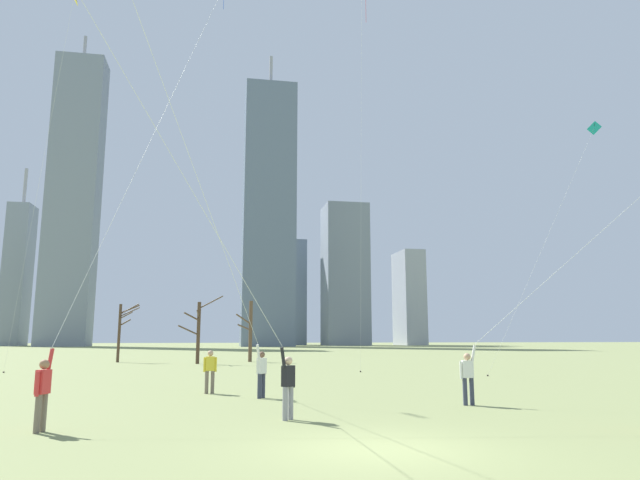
{
  "coord_description": "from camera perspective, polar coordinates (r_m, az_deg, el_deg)",
  "views": [
    {
      "loc": [
        -3.13,
        -11.09,
        2.14
      ],
      "look_at": [
        0.0,
        6.0,
        5.09
      ],
      "focal_mm": 32.07,
      "sensor_mm": 36.0,
      "label": 1
    }
  ],
  "objects": [
    {
      "name": "bystander_far_off_by_trees",
      "position": [
        22.81,
        -10.92,
        -12.56
      ],
      "size": [
        0.51,
        0.22,
        1.62
      ],
      "color": "#726656",
      "rests_on": "ground"
    },
    {
      "name": "distant_kite_low_near_trees_teal",
      "position": [
        36.59,
        24.58,
        7.34
      ],
      "size": [
        6.99,
        1.94,
        14.55
      ],
      "color": "teal",
      "rests_on": "ground"
    },
    {
      "name": "kite_flyer_midfield_center_pink",
      "position": [
        20.29,
        22.71,
        -4.41
      ],
      "size": [
        13.09,
        2.73,
        12.79
      ],
      "color": "#33384C",
      "rests_on": "ground"
    },
    {
      "name": "bare_tree_left_of_center",
      "position": [
        47.66,
        -12.07,
        -8.75
      ],
      "size": [
        3.51,
        1.84,
        5.5
      ],
      "color": "#4C3828",
      "rests_on": "ground"
    },
    {
      "name": "skyline_wide_slab",
      "position": [
        153.92,
        8.88,
        -5.74
      ],
      "size": [
        5.66,
        11.83,
        24.58
      ],
      "color": "#9EA3AD",
      "rests_on": "ground"
    },
    {
      "name": "ground_plane",
      "position": [
        11.72,
        5.64,
        -20.09
      ],
      "size": [
        400.0,
        400.0,
        0.0
      ],
      "primitive_type": "plane",
      "color": "#848E56"
    },
    {
      "name": "skyline_mid_tower_left",
      "position": [
        145.84,
        -23.36,
        3.93
      ],
      "size": [
        10.94,
        8.15,
        75.05
      ],
      "color": "gray",
      "rests_on": "ground"
    },
    {
      "name": "skyline_slender_spire",
      "position": [
        134.63,
        -5.13,
        2.78
      ],
      "size": [
        11.98,
        9.1,
        70.21
      ],
      "color": "slate",
      "rests_on": "ground"
    },
    {
      "name": "skyline_mid_tower_right",
      "position": [
        157.7,
        -27.96,
        -2.99
      ],
      "size": [
        5.15,
        7.58,
        43.88
      ],
      "color": "gray",
      "rests_on": "ground"
    },
    {
      "name": "distant_kite_high_overhead_red",
      "position": [
        39.75,
        4.18,
        21.51
      ],
      "size": [
        0.63,
        2.68,
        24.94
      ],
      "color": "red",
      "rests_on": "ground"
    },
    {
      "name": "bare_tree_center",
      "position": [
        52.34,
        -19.22,
        -8.33
      ],
      "size": [
        1.68,
        2.53,
        4.98
      ],
      "color": "#4C3828",
      "rests_on": "ground"
    },
    {
      "name": "skyline_squat_block",
      "position": [
        155.09,
        -3.25,
        -5.25
      ],
      "size": [
        9.09,
        9.22,
        27.91
      ],
      "color": "slate",
      "rests_on": "ground"
    },
    {
      "name": "kite_flyer_midfield_left_blue",
      "position": [
        15.97,
        -22.68,
        -5.81
      ],
      "size": [
        4.4,
        11.42,
        19.42
      ],
      "color": "#726656",
      "rests_on": "ground"
    },
    {
      "name": "skyline_tall_tower",
      "position": [
        147.48,
        2.51,
        -3.45
      ],
      "size": [
        10.88,
        10.73,
        36.0
      ],
      "color": "gray",
      "rests_on": "ground"
    },
    {
      "name": "distant_kite_drifting_right_yellow",
      "position": [
        37.22,
        -23.87,
        18.62
      ],
      "size": [
        4.31,
        7.27,
        21.58
      ],
      "color": "yellow",
      "rests_on": "ground"
    },
    {
      "name": "kite_flyer_far_back_orange",
      "position": [
        19.71,
        -7.26,
        -8.97
      ],
      "size": [
        5.13,
        8.9,
        12.29
      ],
      "color": "#33384C",
      "rests_on": "ground"
    },
    {
      "name": "kite_flyer_foreground_right_white",
      "position": [
        13.81,
        -12.0,
        1.55
      ],
      "size": [
        9.78,
        6.84,
        15.88
      ],
      "color": "gray",
      "rests_on": "ground"
    },
    {
      "name": "bare_tree_far_right_edge",
      "position": [
        50.81,
        -7.0,
        -8.87
      ],
      "size": [
        1.47,
        1.71,
        5.25
      ],
      "color": "brown",
      "rests_on": "ground"
    }
  ]
}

